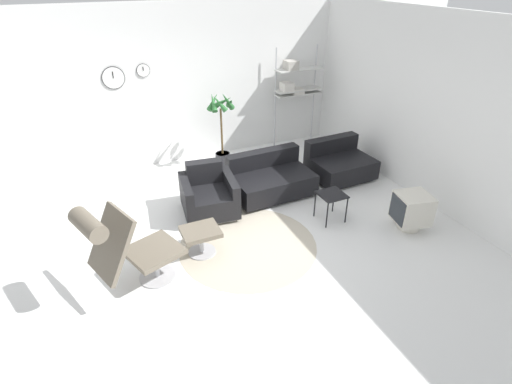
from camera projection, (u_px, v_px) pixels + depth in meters
ground_plane at (244, 230)px, 5.70m from camera, size 12.00×12.00×0.00m
wall_back at (184, 86)px, 7.18m from camera, size 12.00×0.09×2.80m
wall_right at (423, 108)px, 6.06m from camera, size 0.06×12.00×2.80m
round_rug at (248, 245)px, 5.38m from camera, size 1.85×1.85×0.01m
lounge_chair at (123, 244)px, 4.30m from camera, size 1.15×0.85×1.17m
ottoman at (201, 236)px, 5.12m from camera, size 0.48×0.41×0.36m
armchair_red at (209, 196)px, 5.97m from camera, size 0.87×0.88×0.73m
couch_low at (270, 180)px, 6.51m from camera, size 1.31×0.89×0.65m
couch_second at (339, 164)px, 7.02m from camera, size 1.05×0.88×0.65m
side_table at (331, 197)px, 5.75m from camera, size 0.37×0.37×0.43m
crt_television at (411, 210)px, 5.61m from camera, size 0.54×0.52×0.54m
potted_plant at (222, 131)px, 7.16m from camera, size 0.52×0.52×1.47m
shelf_unit at (295, 83)px, 7.73m from camera, size 0.94×0.28×1.97m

